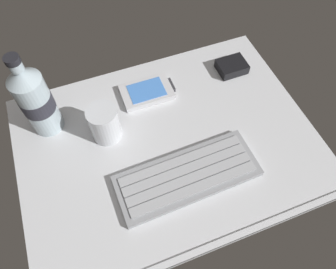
{
  "coord_description": "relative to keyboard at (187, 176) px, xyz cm",
  "views": [
    {
      "loc": [
        -12.35,
        -32.26,
        59.17
      ],
      "look_at": [
        0.0,
        0.0,
        3.0
      ],
      "focal_mm": 33.55,
      "sensor_mm": 36.0,
      "label": 1
    }
  ],
  "objects": [
    {
      "name": "juice_cup",
      "position": [
        -12.45,
        15.87,
        3.1
      ],
      "size": [
        6.4,
        6.4,
        8.5
      ],
      "color": "silver",
      "rests_on": "ground_plane"
    },
    {
      "name": "charger_block",
      "position": [
        21.82,
        23.27,
        0.39
      ],
      "size": [
        7.04,
        5.65,
        2.4
      ],
      "primitive_type": "cube",
      "rotation": [
        0.0,
        0.0,
        0.01
      ],
      "color": "black",
      "rests_on": "ground_plane"
    },
    {
      "name": "handheld_device",
      "position": [
        -0.63,
        23.5,
        -0.08
      ],
      "size": [
        12.83,
        7.67,
        1.5
      ],
      "color": "silver",
      "rests_on": "ground_plane"
    },
    {
      "name": "ground_plane",
      "position": [
        -0.66,
        9.04,
        -1.79
      ],
      "size": [
        64.0,
        48.0,
        2.8
      ],
      "color": "silver"
    },
    {
      "name": "water_bottle",
      "position": [
        -24.03,
        22.98,
        8.2
      ],
      "size": [
        6.73,
        6.73,
        20.8
      ],
      "color": "silver",
      "rests_on": "ground_plane"
    },
    {
      "name": "keyboard",
      "position": [
        0.0,
        0.0,
        0.0
      ],
      "size": [
        29.28,
        11.77,
        1.7
      ],
      "color": "#93969B",
      "rests_on": "ground_plane"
    }
  ]
}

